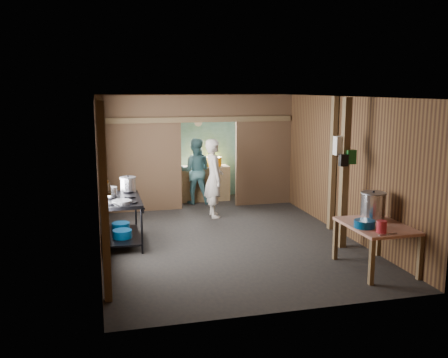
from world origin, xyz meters
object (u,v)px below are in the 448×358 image
object	(u,v)px
prep_table	(375,247)
pink_bucket	(382,227)
gas_range	(121,221)
cook	(214,178)
stove_pot_large	(128,185)
yellow_tub	(213,162)
stock_pot	(373,207)

from	to	relation	value
prep_table	pink_bucket	distance (m)	0.62
prep_table	pink_bucket	world-z (taller)	pink_bucket
gas_range	cook	world-z (taller)	cook
pink_bucket	prep_table	bearing A→B (deg)	67.15
stove_pot_large	cook	size ratio (longest dim) A/B	0.18
yellow_tub	cook	distance (m)	1.70
pink_bucket	yellow_tub	distance (m)	5.88
gas_range	yellow_tub	world-z (taller)	yellow_tub
yellow_tub	cook	xyz separation A→B (m)	(-0.38, -1.65, -0.12)
gas_range	stove_pot_large	size ratio (longest dim) A/B	4.65
stove_pot_large	pink_bucket	size ratio (longest dim) A/B	1.74
gas_range	stock_pot	world-z (taller)	stock_pot
prep_table	stock_pot	bearing A→B (deg)	72.91
stove_pot_large	yellow_tub	bearing A→B (deg)	49.12
prep_table	yellow_tub	world-z (taller)	yellow_tub
gas_range	stove_pot_large	xyz separation A→B (m)	(0.17, 0.53, 0.55)
stock_pot	cook	size ratio (longest dim) A/B	0.27
pink_bucket	cook	xyz separation A→B (m)	(-1.50, 4.12, 0.05)
gas_range	pink_bucket	world-z (taller)	pink_bucket
prep_table	gas_range	bearing A→B (deg)	148.78
pink_bucket	cook	world-z (taller)	cook
gas_range	stove_pot_large	bearing A→B (deg)	72.22
stock_pot	pink_bucket	bearing A→B (deg)	-110.57
stove_pot_large	cook	bearing A→B (deg)	26.75
stock_pot	cook	xyz separation A→B (m)	(-1.75, 3.45, -0.07)
yellow_tub	gas_range	bearing A→B (deg)	-127.71
stove_pot_large	gas_range	bearing A→B (deg)	-107.78
pink_bucket	yellow_tub	xyz separation A→B (m)	(-1.13, 5.77, 0.17)
prep_table	stove_pot_large	distance (m)	4.54
stock_pot	yellow_tub	world-z (taller)	stock_pot
stock_pot	prep_table	bearing A→B (deg)	-107.09
gas_range	cook	distance (m)	2.55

